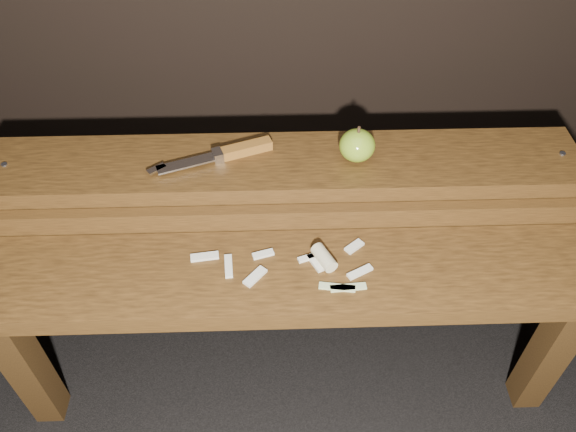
{
  "coord_description": "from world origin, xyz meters",
  "views": [
    {
      "loc": [
        -0.02,
        -0.7,
        1.22
      ],
      "look_at": [
        0.0,
        0.06,
        0.45
      ],
      "focal_mm": 35.0,
      "sensor_mm": 36.0,
      "label": 1
    }
  ],
  "objects_px": {
    "bench_rear_tier": "(286,192)",
    "knife": "(231,152)",
    "apple": "(357,145)",
    "bench_front_tier": "(290,297)"
  },
  "relations": [
    {
      "from": "bench_rear_tier",
      "to": "knife",
      "type": "distance_m",
      "value": 0.15
    },
    {
      "from": "apple",
      "to": "knife",
      "type": "height_order",
      "value": "apple"
    },
    {
      "from": "apple",
      "to": "knife",
      "type": "distance_m",
      "value": 0.25
    },
    {
      "from": "apple",
      "to": "knife",
      "type": "relative_size",
      "value": 0.31
    },
    {
      "from": "bench_front_tier",
      "to": "knife",
      "type": "relative_size",
      "value": 4.87
    },
    {
      "from": "bench_front_tier",
      "to": "apple",
      "type": "relative_size",
      "value": 15.69
    },
    {
      "from": "bench_front_tier",
      "to": "bench_rear_tier",
      "type": "relative_size",
      "value": 1.0
    },
    {
      "from": "bench_front_tier",
      "to": "knife",
      "type": "distance_m",
      "value": 0.31
    },
    {
      "from": "bench_front_tier",
      "to": "bench_rear_tier",
      "type": "bearing_deg",
      "value": 90.0
    },
    {
      "from": "bench_front_tier",
      "to": "apple",
      "type": "xyz_separation_m",
      "value": [
        0.14,
        0.23,
        0.18
      ]
    }
  ]
}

